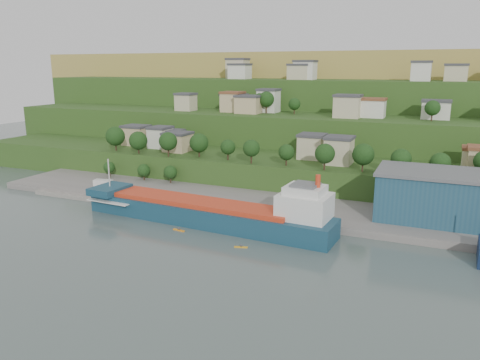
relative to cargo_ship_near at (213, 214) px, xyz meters
The scene contains 10 objects.
ground 12.64m from the cargo_ship_near, 50.05° to the right, with size 500.00×500.00×0.00m, color #414E4C.
quay 33.64m from the cargo_ship_near, 33.64° to the left, with size 220.00×26.00×4.00m, color slate.
pebble_beach 48.83m from the cargo_ship_near, 165.06° to the left, with size 40.00×18.00×2.40m, color slate.
hillside 159.48m from the cargo_ship_near, 87.16° to the left, with size 360.00×211.13×96.00m.
cargo_ship_near is the anchor object (origin of this frame).
warehouse 58.56m from the cargo_ship_near, 21.71° to the left, with size 31.07×19.12×12.80m.
caravan 50.98m from the cargo_ship_near, 162.62° to the left, with size 6.12×2.55×2.85m, color silver.
dinghy 35.27m from the cargo_ship_near, 161.74° to the left, with size 4.15×1.56×0.83m, color silver.
kayak_orange 10.16m from the cargo_ship_near, 126.36° to the right, with size 3.43×1.06×0.84m.
kayak_yellow 18.14m from the cargo_ship_near, 42.32° to the right, with size 3.12×1.36×0.77m.
Camera 1 is at (45.65, -95.58, 40.64)m, focal length 35.00 mm.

